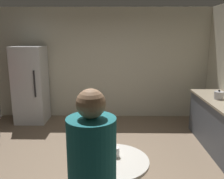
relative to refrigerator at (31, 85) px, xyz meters
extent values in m
cube|color=#7A6651|center=(1.67, -2.20, -0.95)|extent=(5.20, 5.20, 0.10)
cube|color=beige|center=(1.67, 0.43, 0.45)|extent=(5.32, 0.06, 2.70)
cube|color=silver|center=(0.00, 0.00, 0.00)|extent=(0.70, 0.65, 1.80)
cube|color=#262628|center=(0.21, -0.34, 0.09)|extent=(0.03, 0.03, 0.60)
cube|color=#4C515B|center=(3.95, -1.37, -0.47)|extent=(0.60, 1.88, 0.86)
cube|color=tan|center=(3.95, -1.37, -0.02)|extent=(0.64, 1.92, 0.04)
cylinder|color=#B2B2B7|center=(3.90, -1.24, 0.07)|extent=(0.17, 0.17, 0.14)
sphere|color=black|center=(3.90, -1.24, 0.16)|extent=(0.04, 0.04, 0.04)
cylinder|color=beige|center=(1.97, -3.19, -0.18)|extent=(0.80, 0.80, 0.03)
cylinder|color=#8C5919|center=(1.93, -3.23, -0.09)|extent=(0.06, 0.06, 0.15)
cylinder|color=#8C5919|center=(1.93, -3.23, 0.02)|extent=(0.02, 0.02, 0.08)
cylinder|color=#593314|center=(1.90, -3.38, -0.09)|extent=(0.06, 0.06, 0.15)
cylinder|color=#593314|center=(1.90, -3.38, 0.02)|extent=(0.02, 0.02, 0.08)
cylinder|color=white|center=(2.01, -3.11, -0.11)|extent=(0.08, 0.08, 0.11)
cylinder|color=#1E727A|center=(1.84, -4.04, 0.28)|extent=(0.47, 0.47, 0.67)
sphere|color=tan|center=(1.84, -4.04, 0.71)|extent=(0.20, 0.20, 0.20)
camera|label=1|loc=(2.01, -5.56, 1.15)|focal=38.73mm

